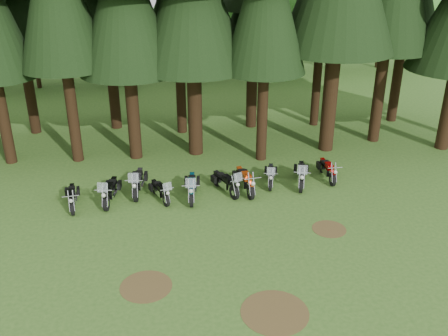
{
  "coord_description": "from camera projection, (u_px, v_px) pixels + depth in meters",
  "views": [
    {
      "loc": [
        -2.69,
        -16.05,
        10.76
      ],
      "look_at": [
        0.9,
        5.0,
        1.0
      ],
      "focal_mm": 40.0,
      "sensor_mm": 36.0,
      "label": 1
    }
  ],
  "objects": [
    {
      "name": "dirt_patch_2",
      "position": [
        275.0,
        312.0,
        15.84
      ],
      "size": [
        2.2,
        2.2,
        0.01
      ],
      "primitive_type": "cylinder",
      "color": "#4C3D1E",
      "rests_on": "ground"
    },
    {
      "name": "decid_3",
      "position": [
        111.0,
        28.0,
        39.21
      ],
      "size": [
        6.12,
        5.95,
        7.65
      ],
      "color": "#301E10",
      "rests_on": "ground"
    },
    {
      "name": "motorcycle_3",
      "position": [
        160.0,
        191.0,
        22.54
      ],
      "size": [
        0.89,
        1.98,
        1.27
      ],
      "rotation": [
        0.0,
        0.0,
        0.33
      ],
      "color": "black",
      "rests_on": "ground"
    },
    {
      "name": "motorcycle_2",
      "position": [
        138.0,
        183.0,
        23.13
      ],
      "size": [
        0.65,
        2.49,
        1.56
      ],
      "rotation": [
        0.0,
        0.0,
        -0.14
      ],
      "color": "black",
      "rests_on": "ground"
    },
    {
      "name": "motorcycle_6",
      "position": [
        245.0,
        181.0,
        23.32
      ],
      "size": [
        0.45,
        2.44,
        0.99
      ],
      "rotation": [
        0.0,
        0.0,
        0.1
      ],
      "color": "black",
      "rests_on": "ground"
    },
    {
      "name": "motorcycle_0",
      "position": [
        72.0,
        198.0,
        21.95
      ],
      "size": [
        0.37,
        2.14,
        0.87
      ],
      "rotation": [
        0.0,
        0.0,
        0.09
      ],
      "color": "black",
      "rests_on": "ground"
    },
    {
      "name": "motorcycle_8",
      "position": [
        301.0,
        175.0,
        23.92
      ],
      "size": [
        1.0,
        2.39,
        1.52
      ],
      "rotation": [
        0.0,
        0.0,
        -0.3
      ],
      "color": "black",
      "rests_on": "ground"
    },
    {
      "name": "decid_6",
      "position": [
        339.0,
        10.0,
        43.59
      ],
      "size": [
        7.06,
        6.86,
        8.82
      ],
      "color": "#301E10",
      "rests_on": "ground"
    },
    {
      "name": "motorcycle_4",
      "position": [
        192.0,
        188.0,
        22.68
      ],
      "size": [
        0.63,
        2.46,
        1.54
      ],
      "rotation": [
        0.0,
        0.0,
        -0.13
      ],
      "color": "black",
      "rests_on": "ground"
    },
    {
      "name": "motorcycle_7",
      "position": [
        271.0,
        176.0,
        24.01
      ],
      "size": [
        0.79,
        2.08,
        1.32
      ],
      "rotation": [
        0.0,
        0.0,
        -0.26
      ],
      "color": "black",
      "rests_on": "ground"
    },
    {
      "name": "motorcycle_9",
      "position": [
        327.0,
        170.0,
        24.54
      ],
      "size": [
        0.32,
        2.19,
        0.89
      ],
      "rotation": [
        0.0,
        0.0,
        -0.03
      ],
      "color": "black",
      "rests_on": "ground"
    },
    {
      "name": "decid_2",
      "position": [
        33.0,
        24.0,
        37.84
      ],
      "size": [
        6.72,
        6.53,
        8.4
      ],
      "color": "#301E10",
      "rests_on": "ground"
    },
    {
      "name": "decid_5",
      "position": [
        270.0,
        1.0,
        41.0
      ],
      "size": [
        8.45,
        8.21,
        10.56
      ],
      "color": "#301E10",
      "rests_on": "ground"
    },
    {
      "name": "ground",
      "position": [
        223.0,
        246.0,
        19.27
      ],
      "size": [
        120.0,
        120.0,
        0.0
      ],
      "primitive_type": "plane",
      "color": "#335A1E",
      "rests_on": "ground"
    },
    {
      "name": "decid_4",
      "position": [
        189.0,
        25.0,
        41.3
      ],
      "size": [
        5.93,
        5.76,
        7.41
      ],
      "color": "#301E10",
      "rests_on": "ground"
    },
    {
      "name": "dirt_patch_1",
      "position": [
        329.0,
        229.0,
        20.41
      ],
      "size": [
        1.4,
        1.4,
        0.01
      ],
      "primitive_type": "cylinder",
      "color": "#4C3D1E",
      "rests_on": "ground"
    },
    {
      "name": "dirt_patch_0",
      "position": [
        146.0,
        286.0,
        17.02
      ],
      "size": [
        1.8,
        1.8,
        0.01
      ],
      "primitive_type": "cylinder",
      "color": "#4C3D1E",
      "rests_on": "ground"
    },
    {
      "name": "motorcycle_5",
      "position": [
        226.0,
        183.0,
        23.18
      ],
      "size": [
        1.09,
        2.21,
        1.43
      ],
      "rotation": [
        0.0,
        0.0,
        0.37
      ],
      "color": "black",
      "rests_on": "ground"
    },
    {
      "name": "motorcycle_1",
      "position": [
        110.0,
        192.0,
        22.34
      ],
      "size": [
        0.73,
        2.38,
        1.5
      ],
      "rotation": [
        0.0,
        0.0,
        -0.19
      ],
      "color": "black",
      "rests_on": "ground"
    }
  ]
}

